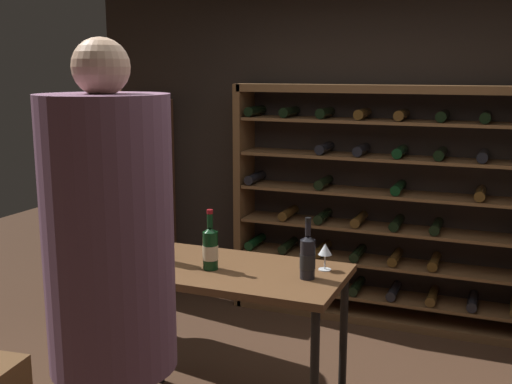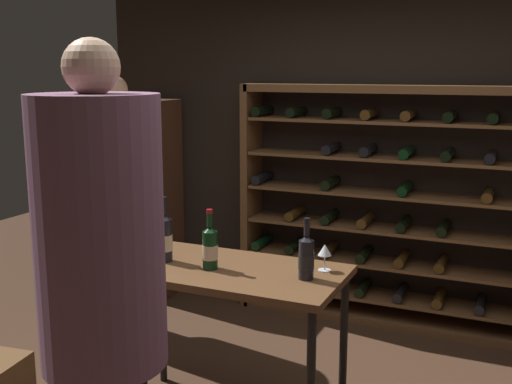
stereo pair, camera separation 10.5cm
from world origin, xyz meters
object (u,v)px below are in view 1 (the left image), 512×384
(wine_bottle_green_slim, at_px, (308,257))
(wine_glass_stemmed_center, at_px, (130,245))
(wine_rack, at_px, (378,207))
(tasting_table, at_px, (225,285))
(wine_bottle_gold_foil, at_px, (210,248))
(wine_bottle_red_label, at_px, (164,239))
(display_cabinet, at_px, (143,199))
(person_host_in_suit, at_px, (112,196))
(person_guest_blue_shirt, at_px, (112,300))
(wine_glass_stemmed_right, at_px, (325,251))

(wine_bottle_green_slim, relative_size, wine_glass_stemmed_center, 2.20)
(wine_rack, bearing_deg, tasting_table, -104.44)
(tasting_table, xyz_separation_m, wine_bottle_gold_foil, (-0.06, -0.05, 0.21))
(wine_rack, height_order, tasting_table, wine_rack)
(wine_bottle_red_label, height_order, wine_bottle_green_slim, wine_bottle_red_label)
(display_cabinet, height_order, wine_bottle_red_label, display_cabinet)
(tasting_table, bearing_deg, wine_rack, 75.56)
(wine_rack, xyz_separation_m, wine_glass_stemmed_center, (-0.97, -1.93, 0.11))
(person_host_in_suit, relative_size, wine_bottle_gold_foil, 5.93)
(person_host_in_suit, xyz_separation_m, person_guest_blue_shirt, (1.37, -1.96, 0.09))
(tasting_table, bearing_deg, person_host_in_suit, 147.48)
(person_guest_blue_shirt, height_order, wine_bottle_red_label, person_guest_blue_shirt)
(tasting_table, distance_m, person_guest_blue_shirt, 1.18)
(display_cabinet, relative_size, wine_bottle_red_label, 4.71)
(wine_bottle_gold_foil, height_order, wine_bottle_green_slim, wine_bottle_gold_foil)
(display_cabinet, distance_m, wine_bottle_red_label, 2.07)
(wine_rack, height_order, wine_bottle_gold_foil, wine_rack)
(display_cabinet, distance_m, wine_bottle_green_slim, 2.60)
(wine_bottle_red_label, relative_size, wine_glass_stemmed_right, 2.52)
(display_cabinet, bearing_deg, person_guest_blue_shirt, -59.51)
(wine_bottle_red_label, relative_size, wine_bottle_green_slim, 1.14)
(person_guest_blue_shirt, distance_m, wine_bottle_red_label, 1.18)
(wine_rack, xyz_separation_m, wine_glass_stemmed_right, (0.04, -1.63, 0.11))
(person_guest_blue_shirt, distance_m, display_cabinet, 3.23)
(person_guest_blue_shirt, distance_m, wine_bottle_green_slim, 1.20)
(person_host_in_suit, xyz_separation_m, wine_bottle_gold_foil, (1.23, -0.87, -0.02))
(person_host_in_suit, distance_m, wine_bottle_red_label, 1.27)
(display_cabinet, bearing_deg, wine_bottle_red_label, -54.41)
(wine_bottle_green_slim, distance_m, wine_glass_stemmed_center, 0.97)
(person_guest_blue_shirt, bearing_deg, wine_bottle_green_slim, -118.23)
(wine_bottle_gold_foil, relative_size, wine_glass_stemmed_center, 2.25)
(wine_glass_stemmed_center, bearing_deg, display_cabinet, 120.54)
(display_cabinet, distance_m, wine_glass_stemmed_right, 2.54)
(person_guest_blue_shirt, height_order, wine_bottle_gold_foil, person_guest_blue_shirt)
(tasting_table, bearing_deg, wine_glass_stemmed_center, -165.30)
(wine_glass_stemmed_center, bearing_deg, wine_bottle_gold_foil, 10.29)
(wine_rack, distance_m, wine_bottle_red_label, 2.01)
(wine_bottle_red_label, distance_m, wine_glass_stemmed_center, 0.18)
(tasting_table, relative_size, display_cabinet, 0.75)
(tasting_table, relative_size, wine_bottle_red_label, 3.52)
(person_host_in_suit, distance_m, person_guest_blue_shirt, 2.39)
(wine_bottle_red_label, relative_size, wine_bottle_gold_foil, 1.12)
(wine_bottle_red_label, distance_m, wine_glass_stemmed_right, 0.88)
(person_host_in_suit, height_order, person_guest_blue_shirt, person_guest_blue_shirt)
(person_guest_blue_shirt, height_order, wine_bottle_green_slim, person_guest_blue_shirt)
(wine_rack, distance_m, wine_bottle_green_slim, 1.80)
(display_cabinet, height_order, wine_bottle_green_slim, display_cabinet)
(wine_bottle_red_label, xyz_separation_m, wine_bottle_gold_foil, (0.29, -0.01, -0.02))
(person_host_in_suit, bearing_deg, tasting_table, 169.70)
(person_guest_blue_shirt, distance_m, wine_glass_stemmed_right, 1.37)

